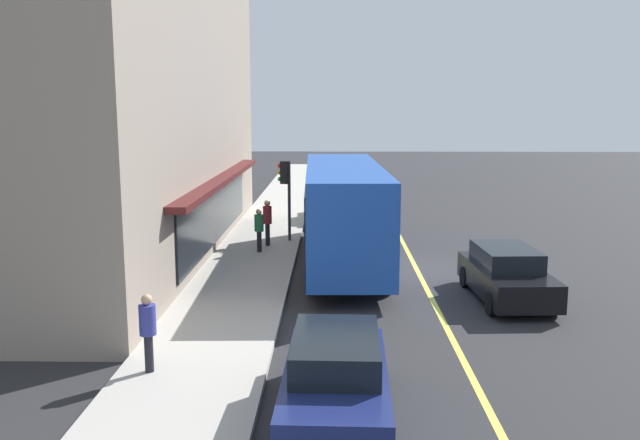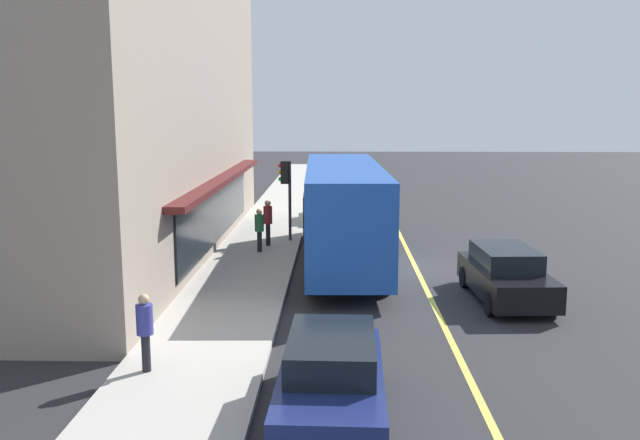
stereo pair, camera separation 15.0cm
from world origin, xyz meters
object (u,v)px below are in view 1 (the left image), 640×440
Objects in this scene: car_navy at (336,380)px; pedestrian_by_curb at (267,218)px; pedestrian_mid_block at (259,226)px; car_black at (506,274)px; pedestrian_near_storefront at (148,326)px; traffic_light at (285,182)px; bus at (343,209)px; car_teal at (332,206)px.

pedestrian_by_curb reaches higher than car_navy.
car_navy is at bearing -167.98° from pedestrian_mid_block.
car_black is 10.47m from pedestrian_near_storefront.
traffic_light is 15.51m from car_navy.
pedestrian_near_storefront is 0.91× the size of pedestrian_by_curb.
pedestrian_near_storefront reaches higher than car_navy.
bus is 2.58× the size of car_navy.
pedestrian_mid_block reaches higher than car_navy.
bus reaches higher than pedestrian_by_curb.
traffic_light reaches higher than car_black.
traffic_light is 13.75m from pedestrian_near_storefront.
traffic_light is 6.06m from car_teal.
car_navy is at bearing -114.56° from pedestrian_near_storefront.
bus is 10.83m from pedestrian_near_storefront.
pedestrian_mid_block is (13.08, 2.79, 0.38)m from car_navy.
car_teal is at bearing 0.32° from car_navy.
car_black is 2.71× the size of pedestrian_mid_block.
bus is at bearing -147.55° from traffic_light.
bus is 11.79m from car_navy.
car_teal is at bearing -20.83° from pedestrian_by_curb.
car_black is at bearing -132.17° from bus.
traffic_light is at bearing -31.60° from pedestrian_by_curb.
car_black is 9.49m from pedestrian_mid_block.
traffic_light is at bearing -20.49° from pedestrian_mid_block.
pedestrian_by_curb is (-1.02, 0.63, -1.31)m from traffic_light.
bus is at bearing -177.36° from car_teal.
bus is 9.14m from car_teal.
traffic_light reaches higher than pedestrian_by_curb.
car_teal is at bearing -18.61° from traffic_light.
pedestrian_by_curb reaches higher than car_black.
pedestrian_mid_block reaches higher than car_teal.
traffic_light is 0.74× the size of car_navy.
bus reaches higher than pedestrian_mid_block.
car_black is 14.14m from car_teal.
car_navy is 14.50m from pedestrian_by_curb.
pedestrian_by_curb is (6.72, 7.50, 0.48)m from car_black.
pedestrian_near_storefront reaches higher than car_teal.
car_navy is (-15.28, -1.96, -1.79)m from traffic_light.
car_teal is (5.48, -1.85, -1.79)m from traffic_light.
traffic_light is 10.50m from car_black.
pedestrian_mid_block is 1.00× the size of pedestrian_near_storefront.
car_black is at bearing -56.24° from pedestrian_near_storefront.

